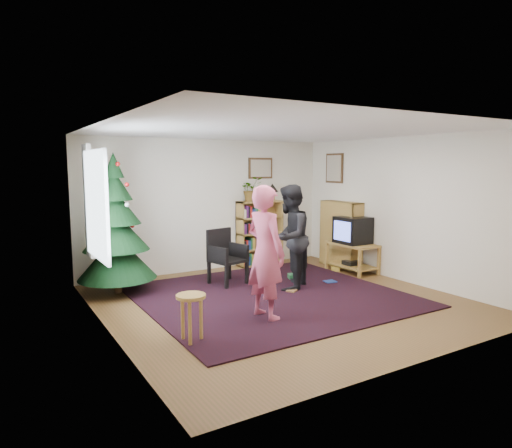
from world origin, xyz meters
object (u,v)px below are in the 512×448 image
bookshelf_back (260,232)px  person_by_chair (290,237)px  christmas_tree (116,235)px  picture_back (260,168)px  table_lamp (272,189)px  bookshelf_right (341,234)px  person_standing (266,253)px  stool (191,305)px  armchair (225,254)px  crt_tv (353,230)px  potted_plant (251,189)px  picture_right (334,168)px  tv_stand (352,255)px

bookshelf_back → person_by_chair: person_by_chair is taller
christmas_tree → bookshelf_back: (3.01, 0.62, -0.25)m
picture_back → bookshelf_back: size_ratio=0.42×
picture_back → table_lamp: size_ratio=1.62×
bookshelf_right → person_standing: 3.49m
person_standing → table_lamp: size_ratio=5.17×
stool → table_lamp: 4.56m
picture_back → bookshelf_right: 2.08m
bookshelf_right → armchair: bookshelf_right is taller
bookshelf_back → stool: 4.23m
picture_back → armchair: picture_back is taller
armchair → person_by_chair: person_by_chair is taller
armchair → table_lamp: bearing=18.3°
crt_tv → stool: 4.35m
bookshelf_right → potted_plant: bearing=56.5°
person_standing → armchair: bearing=-19.7°
person_standing → potted_plant: size_ratio=3.66×
person_standing → table_lamp: person_standing is taller
armchair → stool: armchair is taller
christmas_tree → crt_tv: size_ratio=3.86×
potted_plant → picture_back: bearing=24.4°
picture_back → picture_right: picture_right is taller
potted_plant → bookshelf_right: bearing=-33.5°
stool → person_by_chair: size_ratio=0.33×
stool → potted_plant: bearing=50.0°
bookshelf_back → armchair: bearing=-142.7°
potted_plant → christmas_tree: bearing=-167.5°
picture_back → crt_tv: bearing=-56.0°
bookshelf_back → armchair: (-1.29, -0.98, -0.16)m
tv_stand → potted_plant: potted_plant is taller
person_standing → table_lamp: 3.52m
person_standing → stool: bearing=94.8°
table_lamp → person_standing: bearing=-124.4°
tv_stand → table_lamp: (-0.87, 1.45, 1.20)m
bookshelf_right → stool: 4.65m
tv_stand → picture_right: bearing=73.4°
crt_tv → bookshelf_back: bearing=128.9°
picture_right → stool: size_ratio=1.07×
bookshelf_back → armchair: size_ratio=1.39×
person_by_chair → potted_plant: size_ratio=3.54×
crt_tv → armchair: size_ratio=0.61×
picture_back → tv_stand: picture_back is taller
person_standing → tv_stand: bearing=-72.2°
picture_back → tv_stand: (1.07, -1.58, -1.62)m
bookshelf_back → potted_plant: potted_plant is taller
person_by_chair → bookshelf_back: bearing=-145.0°
tv_stand → armchair: size_ratio=1.03×
crt_tv → person_standing: person_standing is taller
christmas_tree → potted_plant: (2.81, 0.62, 0.62)m
person_standing → person_by_chair: 1.50m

